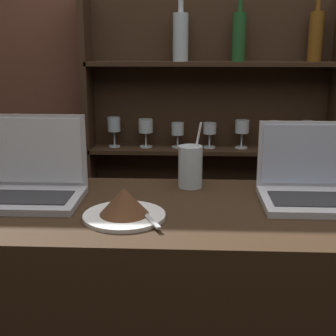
# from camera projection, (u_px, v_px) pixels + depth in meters

# --- Properties ---
(back_wall) EXTENTS (7.00, 0.06, 2.70)m
(back_wall) POSITION_uv_depth(u_px,v_px,m) (203.00, 59.00, 2.32)
(back_wall) COLOR brown
(back_wall) RESTS_ON ground_plane
(back_shelf) EXTENTS (1.22, 0.18, 1.67)m
(back_shelf) POSITION_uv_depth(u_px,v_px,m) (210.00, 154.00, 2.36)
(back_shelf) COLOR #332114
(back_shelf) RESTS_ON ground_plane
(laptop_near) EXTENTS (0.33, 0.21, 0.23)m
(laptop_near) POSITION_uv_depth(u_px,v_px,m) (24.00, 181.00, 1.29)
(laptop_near) COLOR #ADADB2
(laptop_near) RESTS_ON bar_counter
(laptop_far) EXTENTS (0.30, 0.22, 0.21)m
(laptop_far) POSITION_uv_depth(u_px,v_px,m) (315.00, 185.00, 1.28)
(laptop_far) COLOR silver
(laptop_far) RESTS_ON bar_counter
(cake_plate) EXTENTS (0.21, 0.21, 0.08)m
(cake_plate) POSITION_uv_depth(u_px,v_px,m) (124.00, 205.00, 1.15)
(cake_plate) COLOR white
(cake_plate) RESTS_ON bar_counter
(water_glass) EXTENTS (0.07, 0.07, 0.20)m
(water_glass) POSITION_uv_depth(u_px,v_px,m) (190.00, 166.00, 1.39)
(water_glass) COLOR silver
(water_glass) RESTS_ON bar_counter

